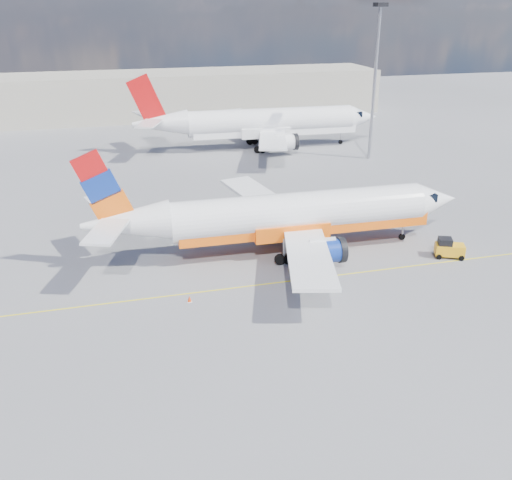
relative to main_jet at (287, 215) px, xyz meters
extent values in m
plane|color=slate|center=(-2.28, -8.53, -3.39)|extent=(240.00, 240.00, 0.00)
cube|color=yellow|center=(-2.28, -5.53, -3.38)|extent=(70.00, 0.15, 0.01)
cube|color=#A6A18F|center=(2.72, 66.47, 0.61)|extent=(70.00, 14.00, 8.00)
cylinder|color=white|center=(1.06, -0.01, 0.23)|extent=(22.15, 3.72, 3.42)
cone|color=white|center=(14.12, -0.19, 0.23)|extent=(4.07, 3.47, 3.42)
cone|color=white|center=(-13.51, 0.18, 0.58)|extent=(7.08, 3.34, 3.25)
cube|color=black|center=(12.71, -0.17, 0.78)|extent=(1.74, 2.33, 0.70)
cube|color=#F55F0F|center=(1.56, -0.02, -0.93)|extent=(22.15, 3.12, 1.21)
cube|color=white|center=(-0.36, 7.04, -0.68)|extent=(5.89, 12.48, 0.81)
cube|color=white|center=(-0.55, -7.03, -0.68)|extent=(6.19, 12.48, 0.81)
cylinder|color=navy|center=(1.62, 4.50, -1.63)|extent=(3.64, 1.96, 1.91)
cylinder|color=navy|center=(1.50, -4.54, -1.63)|extent=(3.64, 1.96, 1.91)
cylinder|color=black|center=(3.23, 4.48, -1.63)|extent=(0.53, 2.12, 2.11)
cylinder|color=black|center=(3.10, -4.57, -1.63)|extent=(0.53, 2.12, 2.11)
cube|color=#F55F0F|center=(-15.02, 0.21, 3.64)|extent=(4.72, 0.37, 6.27)
cube|color=white|center=(-14.98, 3.42, 1.23)|extent=(3.60, 5.45, 0.18)
cube|color=white|center=(-15.07, -3.01, 1.23)|extent=(3.71, 5.47, 0.18)
cylinder|color=#9D9DA5|center=(11.10, -0.15, -2.13)|extent=(0.18, 0.18, 2.11)
cylinder|color=black|center=(11.10, -0.15, -3.11)|extent=(0.57, 0.25, 0.56)
cylinder|color=black|center=(-0.92, 2.42, -2.94)|extent=(0.91, 0.39, 0.90)
cylinder|color=black|center=(-0.99, -2.40, -2.94)|extent=(0.91, 0.39, 0.90)
cylinder|color=white|center=(9.27, 36.91, 0.60)|extent=(24.52, 4.65, 3.77)
cone|color=white|center=(23.67, 36.39, 0.60)|extent=(4.57, 3.93, 3.77)
cone|color=white|center=(-6.80, 37.49, 0.99)|extent=(7.89, 3.86, 3.58)
cube|color=black|center=(22.12, 36.45, 1.21)|extent=(1.98, 2.62, 0.78)
cube|color=white|center=(9.82, 36.89, -0.67)|extent=(24.49, 3.98, 1.33)
cube|color=white|center=(7.88, 44.73, -0.40)|extent=(6.22, 13.75, 0.89)
cube|color=white|center=(7.32, 29.22, -0.40)|extent=(7.09, 13.77, 0.89)
cylinder|color=white|center=(10.00, 41.88, -1.45)|extent=(4.07, 2.25, 2.11)
cylinder|color=white|center=(9.64, 31.91, -1.45)|extent=(4.07, 2.25, 2.11)
cylinder|color=black|center=(11.77, 41.82, -1.45)|extent=(0.64, 2.35, 2.33)
cylinder|color=black|center=(11.41, 31.84, -1.45)|extent=(0.64, 2.35, 2.33)
cube|color=#B90E0F|center=(-8.46, 37.55, 4.37)|extent=(5.21, 0.52, 6.92)
cube|color=white|center=(-8.34, 41.10, 1.71)|extent=(3.87, 6.00, 0.20)
cube|color=white|center=(-8.59, 34.01, 1.71)|extent=(4.19, 6.05, 0.20)
cylinder|color=#9D9DA5|center=(20.35, 36.51, -2.00)|extent=(0.21, 0.21, 2.33)
cylinder|color=black|center=(20.35, 36.51, -3.08)|extent=(0.63, 0.29, 0.62)
cylinder|color=black|center=(7.15, 39.65, -2.89)|extent=(1.01, 0.46, 1.00)
cylinder|color=black|center=(6.95, 34.33, -2.89)|extent=(1.01, 0.46, 1.00)
cylinder|color=black|center=(12.56, -3.73, -3.16)|extent=(0.50, 0.35, 0.46)
cylinder|color=black|center=(12.05, -4.92, -3.16)|extent=(0.50, 0.35, 0.46)
cylinder|color=black|center=(14.26, -4.45, -3.16)|extent=(0.50, 0.35, 0.46)
cylinder|color=black|center=(13.75, -5.65, -3.16)|extent=(0.50, 0.35, 0.46)
cube|color=#F2A815|center=(13.15, -4.69, -2.70)|extent=(2.73, 2.14, 0.93)
cube|color=black|center=(12.73, -4.50, -1.95)|extent=(1.46, 1.46, 0.56)
cube|color=white|center=(-9.63, -6.80, -3.37)|extent=(0.35, 0.35, 0.03)
cone|color=#E63809|center=(-9.63, -6.80, -3.13)|extent=(0.29, 0.29, 0.45)
cylinder|color=#9D9DA5|center=(20.74, 27.38, 6.39)|extent=(0.43, 0.43, 19.57)
cube|color=black|center=(20.74, 27.38, 16.47)|extent=(1.47, 1.47, 0.49)
camera|label=1|loc=(-14.34, -43.53, 17.04)|focal=40.00mm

